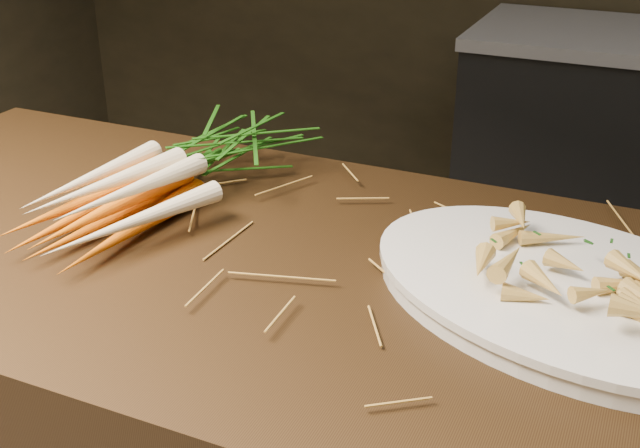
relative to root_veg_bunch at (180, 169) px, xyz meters
The scene contains 4 objects.
straw_bedding 0.65m from the root_veg_bunch, ahead, with size 1.40×0.60×0.02m, color olive, non-canonical shape.
root_veg_bunch is the anchor object (origin of this frame).
serving_platter 0.59m from the root_veg_bunch, ahead, with size 0.50×0.33×0.03m, color white, non-canonical shape.
roasted_veg_heap 0.59m from the root_veg_bunch, ahead, with size 0.24×0.18×0.06m, color olive, non-canonical shape.
Camera 1 is at (0.01, -0.53, 1.41)m, focal length 45.00 mm.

